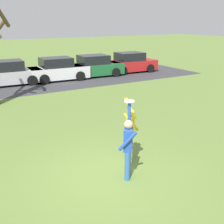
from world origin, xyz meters
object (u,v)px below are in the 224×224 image
frisbee_disc (129,101)px  parked_car_silver (8,74)px  person_catcher (128,144)px  parked_car_green (95,67)px  parked_car_white (58,70)px  person_defender (130,131)px  parked_car_red (131,63)px

frisbee_disc → parked_car_silver: (-0.39, 13.52, -1.37)m
person_catcher → parked_car_green: 14.75m
parked_car_white → parked_car_green: (2.91, -0.02, 0.00)m
person_defender → parked_car_white: bearing=-153.2°
parked_car_silver → frisbee_disc: bearing=-85.5°
person_catcher → parked_car_white: size_ratio=0.50×
person_defender → parked_car_white: size_ratio=0.49×
parked_car_white → person_defender: bearing=-98.1°
parked_car_silver → parked_car_green: 6.24m
person_defender → frisbee_disc: (-0.47, -0.60, 1.11)m
person_catcher → frisbee_disc: 1.13m
parked_car_green → frisbee_disc: bearing=-110.9°
person_defender → parked_car_red: 15.57m
frisbee_disc → parked_car_red: frisbee_disc is taller
person_defender → parked_car_silver: 12.95m
person_catcher → parked_car_red: 16.56m
person_catcher → parked_car_white: (3.08, 13.50, -0.25)m
frisbee_disc → person_defender: bearing=52.2°
parked_car_white → parked_car_green: bearing=2.5°
person_catcher → person_defender: bearing=0.0°
parked_car_silver → parked_car_white: bearing=-0.5°
parked_car_white → parked_car_green: same height
person_defender → parked_car_red: size_ratio=0.49×
parked_car_silver → parked_car_red: same height
parked_car_white → parked_car_red: 6.29m
person_catcher → person_defender: person_catcher is taller
parked_car_green → parked_car_red: (3.38, 0.17, 0.00)m
parked_car_silver → person_catcher: bearing=-86.1°
person_defender → parked_car_green: 13.80m
parked_car_white → parked_car_green: 2.91m
parked_car_silver → parked_car_red: (9.62, -0.05, 0.00)m
frisbee_disc → parked_car_white: (2.94, 13.32, -1.37)m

